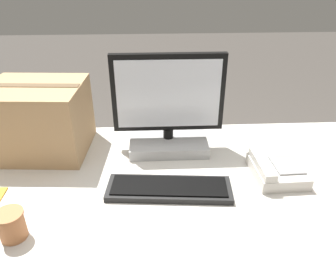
{
  "coord_description": "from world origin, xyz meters",
  "views": [
    {
      "loc": [
        -0.05,
        -1.02,
        1.49
      ],
      "look_at": [
        0.0,
        0.09,
        0.87
      ],
      "focal_mm": 35.0,
      "sensor_mm": 36.0,
      "label": 1
    }
  ],
  "objects_px": {
    "monitor": "(168,115)",
    "keyboard": "(168,188)",
    "desk_phone": "(276,170)",
    "paper_cup_left": "(11,225)",
    "cardboard_box": "(39,119)"
  },
  "relations": [
    {
      "from": "desk_phone",
      "to": "paper_cup_left",
      "type": "relative_size",
      "value": 2.32
    },
    {
      "from": "paper_cup_left",
      "to": "cardboard_box",
      "type": "distance_m",
      "value": 0.53
    },
    {
      "from": "desk_phone",
      "to": "monitor",
      "type": "bearing_deg",
      "value": 146.93
    },
    {
      "from": "monitor",
      "to": "keyboard",
      "type": "bearing_deg",
      "value": -93.24
    },
    {
      "from": "monitor",
      "to": "keyboard",
      "type": "distance_m",
      "value": 0.35
    },
    {
      "from": "keyboard",
      "to": "desk_phone",
      "type": "xyz_separation_m",
      "value": [
        0.42,
        0.07,
        0.02
      ]
    },
    {
      "from": "monitor",
      "to": "desk_phone",
      "type": "xyz_separation_m",
      "value": [
        0.41,
        -0.25,
        -0.13
      ]
    },
    {
      "from": "keyboard",
      "to": "desk_phone",
      "type": "bearing_deg",
      "value": 14.62
    },
    {
      "from": "desk_phone",
      "to": "paper_cup_left",
      "type": "xyz_separation_m",
      "value": [
        -0.91,
        -0.27,
        0.02
      ]
    },
    {
      "from": "monitor",
      "to": "paper_cup_left",
      "type": "distance_m",
      "value": 0.73
    },
    {
      "from": "paper_cup_left",
      "to": "cardboard_box",
      "type": "relative_size",
      "value": 0.23
    },
    {
      "from": "keyboard",
      "to": "cardboard_box",
      "type": "bearing_deg",
      "value": 153.28
    },
    {
      "from": "desk_phone",
      "to": "cardboard_box",
      "type": "relative_size",
      "value": 0.53
    },
    {
      "from": "paper_cup_left",
      "to": "cardboard_box",
      "type": "bearing_deg",
      "value": 95.32
    },
    {
      "from": "keyboard",
      "to": "desk_phone",
      "type": "relative_size",
      "value": 2.13
    }
  ]
}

